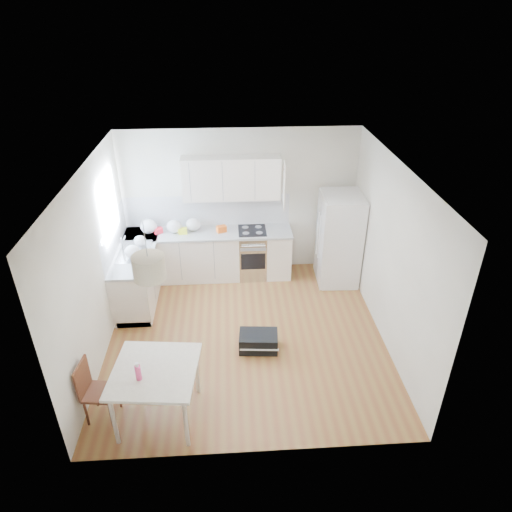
{
  "coord_description": "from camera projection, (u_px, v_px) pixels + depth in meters",
  "views": [
    {
      "loc": [
        -0.21,
        -5.57,
        4.61
      ],
      "look_at": [
        0.18,
        0.4,
        1.19
      ],
      "focal_mm": 32.0,
      "sensor_mm": 36.0,
      "label": 1
    }
  ],
  "objects": [
    {
      "name": "drink_bottle",
      "position": [
        138.0,
        371.0,
        5.18
      ],
      "size": [
        0.07,
        0.07,
        0.24
      ],
      "primitive_type": "cylinder",
      "rotation": [
        0.0,
        0.0,
        0.06
      ],
      "color": "#DE3D78",
      "rests_on": "dining_table"
    },
    {
      "name": "wall_left",
      "position": [
        95.0,
        266.0,
        6.34
      ],
      "size": [
        0.0,
        4.2,
        4.2
      ],
      "primitive_type": "plane",
      "rotation": [
        1.57,
        0.0,
        1.57
      ],
      "color": "beige",
      "rests_on": "floor"
    },
    {
      "name": "snack_red",
      "position": [
        158.0,
        231.0,
        8.13
      ],
      "size": [
        0.17,
        0.15,
        0.1
      ],
      "primitive_type": "cube",
      "rotation": [
        0.0,
        0.0,
        0.54
      ],
      "color": "red",
      "rests_on": "counter_back"
    },
    {
      "name": "grocery_bag_a",
      "position": [
        149.0,
        226.0,
        8.09
      ],
      "size": [
        0.29,
        0.25,
        0.26
      ],
      "primitive_type": "ellipsoid",
      "color": "white",
      "rests_on": "counter_back"
    },
    {
      "name": "cabinets_back",
      "position": [
        209.0,
        255.0,
        8.43
      ],
      "size": [
        3.0,
        0.6,
        0.88
      ],
      "primitive_type": "cube",
      "color": "white",
      "rests_on": "floor"
    },
    {
      "name": "snack_orange",
      "position": [
        221.0,
        229.0,
        8.17
      ],
      "size": [
        0.2,
        0.16,
        0.12
      ],
      "primitive_type": "cube",
      "rotation": [
        0.0,
        0.0,
        0.37
      ],
      "color": "#D65313",
      "rests_on": "counter_back"
    },
    {
      "name": "backsplash_left",
      "position": [
        114.0,
        235.0,
        7.45
      ],
      "size": [
        0.01,
        1.8,
        0.58
      ],
      "primitive_type": "cube",
      "color": "white",
      "rests_on": "wall_left"
    },
    {
      "name": "ceiling",
      "position": [
        244.0,
        169.0,
        5.79
      ],
      "size": [
        4.2,
        4.2,
        0.0
      ],
      "primitive_type": "plane",
      "rotation": [
        3.14,
        0.0,
        0.0
      ],
      "color": "white",
      "rests_on": "wall_back"
    },
    {
      "name": "floor",
      "position": [
        246.0,
        335.0,
        7.13
      ],
      "size": [
        4.2,
        4.2,
        0.0
      ],
      "primitive_type": "plane",
      "color": "brown",
      "rests_on": "ground"
    },
    {
      "name": "window_glassblock",
      "position": [
        109.0,
        206.0,
        7.13
      ],
      "size": [
        0.02,
        1.0,
        1.0
      ],
      "primitive_type": "cube",
      "color": "#BFE0F9",
      "rests_on": "wall_left"
    },
    {
      "name": "cabinets_left",
      "position": [
        138.0,
        275.0,
        7.84
      ],
      "size": [
        0.6,
        1.8,
        0.88
      ],
      "primitive_type": "cube",
      "color": "white",
      "rests_on": "floor"
    },
    {
      "name": "dining_chair",
      "position": [
        100.0,
        391.0,
        5.55
      ],
      "size": [
        0.4,
        0.4,
        0.85
      ],
      "primitive_type": null,
      "rotation": [
        0.0,
        0.0,
        -0.13
      ],
      "color": "#472315",
      "rests_on": "floor"
    },
    {
      "name": "upper_cabinets",
      "position": [
        231.0,
        178.0,
        7.87
      ],
      "size": [
        1.7,
        0.32,
        0.75
      ],
      "primitive_type": "cube",
      "color": "white",
      "rests_on": "wall_back"
    },
    {
      "name": "counter_back",
      "position": [
        208.0,
        233.0,
        8.2
      ],
      "size": [
        3.02,
        0.64,
        0.04
      ],
      "primitive_type": "cube",
      "color": "#A5A8AA",
      "rests_on": "cabinets_back"
    },
    {
      "name": "refrigerator",
      "position": [
        340.0,
        239.0,
        8.15
      ],
      "size": [
        0.83,
        0.86,
        1.66
      ],
      "primitive_type": null,
      "rotation": [
        0.0,
        0.0,
        -0.03
      ],
      "color": "white",
      "rests_on": "floor"
    },
    {
      "name": "wall_back",
      "position": [
        240.0,
        202.0,
        8.27
      ],
      "size": [
        4.2,
        0.0,
        4.2
      ],
      "primitive_type": "plane",
      "rotation": [
        1.57,
        0.0,
        0.0
      ],
      "color": "beige",
      "rests_on": "floor"
    },
    {
      "name": "counter_left",
      "position": [
        135.0,
        251.0,
        7.62
      ],
      "size": [
        0.64,
        1.82,
        0.04
      ],
      "primitive_type": "cube",
      "color": "#A5A8AA",
      "rests_on": "cabinets_left"
    },
    {
      "name": "grocery_bag_b",
      "position": [
        174.0,
        227.0,
        8.11
      ],
      "size": [
        0.27,
        0.23,
        0.24
      ],
      "primitive_type": "ellipsoid",
      "color": "white",
      "rests_on": "counter_back"
    },
    {
      "name": "grocery_bag_e",
      "position": [
        132.0,
        252.0,
        7.33
      ],
      "size": [
        0.25,
        0.21,
        0.22
      ],
      "primitive_type": "ellipsoid",
      "color": "white",
      "rests_on": "counter_left"
    },
    {
      "name": "grocery_bag_d",
      "position": [
        140.0,
        241.0,
        7.71
      ],
      "size": [
        0.2,
        0.17,
        0.18
      ],
      "primitive_type": "ellipsoid",
      "color": "white",
      "rests_on": "counter_back"
    },
    {
      "name": "grocery_bag_c",
      "position": [
        193.0,
        225.0,
        8.19
      ],
      "size": [
        0.26,
        0.22,
        0.24
      ],
      "primitive_type": "ellipsoid",
      "color": "white",
      "rests_on": "counter_back"
    },
    {
      "name": "backsplash_back",
      "position": [
        207.0,
        211.0,
        8.3
      ],
      "size": [
        3.0,
        0.01,
        0.58
      ],
      "primitive_type": "cube",
      "color": "white",
      "rests_on": "wall_back"
    },
    {
      "name": "dining_table",
      "position": [
        155.0,
        375.0,
        5.42
      ],
      "size": [
        1.08,
        1.08,
        0.78
      ],
      "rotation": [
        0.0,
        0.0,
        -0.1
      ],
      "color": "beige",
      "rests_on": "floor"
    },
    {
      "name": "wall_right",
      "position": [
        391.0,
        256.0,
        6.57
      ],
      "size": [
        0.0,
        4.2,
        4.2
      ],
      "primitive_type": "plane",
      "rotation": [
        1.57,
        0.0,
        -1.57
      ],
      "color": "beige",
      "rests_on": "floor"
    },
    {
      "name": "pendant_lamp",
      "position": [
        149.0,
        267.0,
        4.69
      ],
      "size": [
        0.41,
        0.41,
        0.26
      ],
      "primitive_type": "cylinder",
      "rotation": [
        0.0,
        0.0,
        0.26
      ],
      "color": "beige",
      "rests_on": "ceiling"
    },
    {
      "name": "sink",
      "position": [
        134.0,
        252.0,
        7.57
      ],
      "size": [
        0.5,
        0.8,
        0.16
      ],
      "primitive_type": null,
      "color": "silver",
      "rests_on": "counter_left"
    },
    {
      "name": "snack_yellow",
      "position": [
        183.0,
        231.0,
        8.11
      ],
      "size": [
        0.16,
        0.1,
        0.1
      ],
      "primitive_type": "cube",
      "rotation": [
        0.0,
        0.0,
        0.06
      ],
      "color": "yellow",
      "rests_on": "counter_back"
    },
    {
      "name": "gym_bag",
      "position": [
        258.0,
        341.0,
        6.8
      ],
      "size": [
        0.6,
        0.42,
        0.26
      ],
      "primitive_type": "cube",
      "rotation": [
        0.0,
        0.0,
        -0.08
      ],
      "color": "black",
      "rests_on": "floor"
    },
    {
      "name": "range_oven",
      "position": [
        252.0,
        254.0,
        8.48
      ],
      "size": [
        0.5,
        0.61,
        0.88
      ],
      "primitive_type": null,
      "color": "silver",
      "rests_on": "floor"
    }
  ]
}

